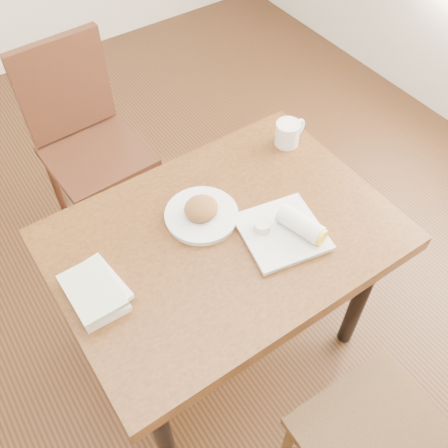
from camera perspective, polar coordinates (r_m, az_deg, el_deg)
ground at (r=2.25m, az=-0.00°, el=-13.04°), size 4.00×5.00×0.01m
table at (r=1.68m, az=-0.00°, el=-3.05°), size 1.08×0.78×0.75m
chair_far at (r=2.34m, az=-15.60°, el=9.93°), size 0.44×0.44×0.95m
plate_scone at (r=1.63m, az=-2.60°, el=1.30°), size 0.24×0.24×0.08m
coffee_mug at (r=1.89m, az=7.36°, el=10.33°), size 0.14×0.09×0.09m
plate_burrito at (r=1.60m, az=7.28°, el=-0.65°), size 0.29×0.29×0.08m
book_stack at (r=1.50m, az=-14.53°, el=-7.41°), size 0.16×0.22×0.05m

